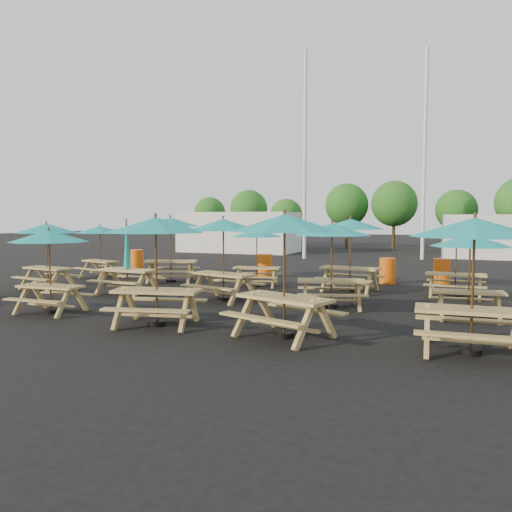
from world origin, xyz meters
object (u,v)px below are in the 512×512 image
at_px(picnic_unit_1, 47,232).
at_px(picnic_unit_8, 257,236).
at_px(picnic_unit_13, 470,245).
at_px(waste_bin_1, 265,266).
at_px(picnic_unit_10, 332,234).
at_px(waste_bin_3, 442,272).
at_px(waste_bin_0, 137,260).
at_px(picnic_unit_12, 474,235).
at_px(picnic_unit_7, 223,229).
at_px(picnic_unit_6, 156,231).
at_px(picnic_unit_9, 284,230).
at_px(picnic_unit_2, 100,232).
at_px(waste_bin_2, 387,271).
at_px(picnic_unit_5, 170,226).
at_px(picnic_unit_11, 351,228).
at_px(picnic_unit_3, 49,241).
at_px(picnic_unit_4, 127,263).
at_px(picnic_unit_14, 457,235).

distance_m(picnic_unit_1, picnic_unit_8, 7.06).
height_order(picnic_unit_13, waste_bin_1, picnic_unit_13).
distance_m(picnic_unit_10, waste_bin_3, 6.79).
distance_m(picnic_unit_1, waste_bin_0, 6.59).
xyz_separation_m(picnic_unit_12, waste_bin_1, (-7.48, 9.30, -1.64)).
bearing_deg(picnic_unit_7, waste_bin_0, 153.94).
relative_size(picnic_unit_6, picnic_unit_9, 0.92).
bearing_deg(picnic_unit_10, picnic_unit_7, 163.49).
relative_size(picnic_unit_12, waste_bin_0, 2.58).
height_order(picnic_unit_2, waste_bin_2, picnic_unit_2).
distance_m(picnic_unit_8, waste_bin_1, 3.05).
xyz_separation_m(picnic_unit_5, picnic_unit_11, (6.70, 0.12, -0.04)).
distance_m(picnic_unit_8, picnic_unit_11, 3.28).
height_order(picnic_unit_5, waste_bin_2, picnic_unit_5).
distance_m(picnic_unit_1, picnic_unit_13, 13.02).
distance_m(picnic_unit_3, waste_bin_2, 11.58).
bearing_deg(picnic_unit_10, picnic_unit_4, 163.69).
relative_size(picnic_unit_10, picnic_unit_11, 1.06).
height_order(picnic_unit_2, picnic_unit_12, picnic_unit_12).
bearing_deg(picnic_unit_8, picnic_unit_14, -11.88).
distance_m(picnic_unit_9, waste_bin_1, 10.35).
relative_size(picnic_unit_1, picnic_unit_5, 0.81).
height_order(picnic_unit_12, waste_bin_2, picnic_unit_12).
xyz_separation_m(picnic_unit_1, waste_bin_0, (-0.95, 6.35, -1.46)).
distance_m(picnic_unit_1, picnic_unit_2, 3.26).
bearing_deg(picnic_unit_7, picnic_unit_10, 13.86).
bearing_deg(waste_bin_3, picnic_unit_11, -132.53).
bearing_deg(picnic_unit_9, picnic_unit_4, 170.36).
xyz_separation_m(picnic_unit_10, picnic_unit_12, (3.36, -3.52, 0.13)).
xyz_separation_m(picnic_unit_4, picnic_unit_10, (6.54, 0.03, 1.00)).
height_order(picnic_unit_1, picnic_unit_11, picnic_unit_11).
xyz_separation_m(picnic_unit_8, picnic_unit_12, (6.77, -6.64, 0.33)).
distance_m(picnic_unit_10, picnic_unit_12, 4.87).
xyz_separation_m(picnic_unit_6, picnic_unit_13, (6.45, 3.38, -0.35)).
height_order(picnic_unit_1, picnic_unit_8, picnic_unit_1).
relative_size(waste_bin_2, waste_bin_3, 1.00).
distance_m(picnic_unit_7, picnic_unit_8, 3.14).
height_order(picnic_unit_5, waste_bin_0, picnic_unit_5).
bearing_deg(picnic_unit_5, waste_bin_2, -0.47).
height_order(picnic_unit_6, picnic_unit_11, picnic_unit_6).
distance_m(picnic_unit_3, picnic_unit_8, 7.14).
bearing_deg(picnic_unit_7, picnic_unit_2, 169.89).
bearing_deg(picnic_unit_14, waste_bin_1, 160.93).
relative_size(picnic_unit_4, picnic_unit_11, 0.97).
bearing_deg(waste_bin_0, picnic_unit_13, -24.66).
height_order(picnic_unit_13, waste_bin_0, picnic_unit_13).
height_order(picnic_unit_8, picnic_unit_12, picnic_unit_12).
bearing_deg(picnic_unit_12, picnic_unit_14, 89.47).
xyz_separation_m(picnic_unit_1, picnic_unit_12, (13.02, -3.35, 0.17)).
relative_size(picnic_unit_8, picnic_unit_13, 1.09).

